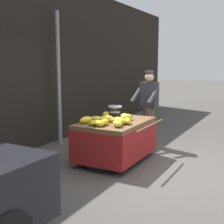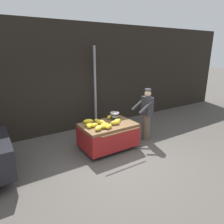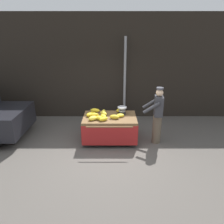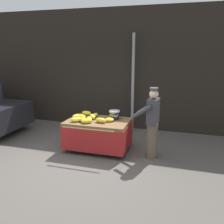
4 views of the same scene
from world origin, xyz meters
TOP-DOWN VIEW (x-y plane):
  - ground_plane at (0.00, 0.00)m, footprint 60.00×60.00m
  - back_wall at (0.00, 2.96)m, footprint 16.00×0.24m
  - street_pole at (0.62, 2.57)m, footprint 0.09×0.09m
  - banana_cart at (0.09, 0.83)m, footprint 1.61×1.26m
  - weighing_scale at (0.46, 1.04)m, footprint 0.28×0.28m
  - banana_bunch_0 at (-0.10, 0.92)m, footprint 0.27×0.28m
  - banana_bunch_1 at (-0.22, 0.59)m, footprint 0.28×0.27m
  - banana_bunch_2 at (0.41, 0.80)m, footprint 0.25×0.20m
  - banana_bunch_3 at (-0.39, 0.55)m, footprint 0.32×0.28m
  - banana_bunch_4 at (-0.09, 0.50)m, footprint 0.30×0.25m
  - banana_bunch_5 at (-0.52, 0.83)m, footprint 0.25×0.26m
  - banana_bunch_6 at (-0.38, 1.20)m, footprint 0.32×0.20m
  - banana_bunch_7 at (0.39, 1.20)m, footprint 0.26×0.22m
  - banana_bunch_8 at (-0.37, 0.82)m, footprint 0.28×0.17m
  - banana_bunch_9 at (0.23, 0.65)m, footprint 0.32×0.20m
  - banana_bunch_10 at (-0.10, 0.69)m, footprint 0.25×0.27m
  - banana_bunch_11 at (-0.10, 1.14)m, footprint 0.13×0.26m
  - banana_bunch_12 at (-0.45, 0.96)m, footprint 0.27×0.20m
  - vendor_person at (1.48, 0.70)m, footprint 0.61×0.56m

SIDE VIEW (x-z plane):
  - ground_plane at x=0.00m, z-range 0.00..0.00m
  - banana_cart at x=0.09m, z-range 0.18..0.97m
  - banana_bunch_11 at x=-0.10m, z-range 0.79..0.89m
  - banana_bunch_12 at x=-0.45m, z-range 0.79..0.89m
  - banana_bunch_2 at x=0.41m, z-range 0.79..0.89m
  - banana_bunch_7 at x=0.39m, z-range 0.79..0.90m
  - banana_bunch_5 at x=-0.52m, z-range 0.79..0.91m
  - banana_bunch_8 at x=-0.37m, z-range 0.79..0.91m
  - banana_bunch_4 at x=-0.09m, z-range 0.79..0.91m
  - banana_bunch_10 at x=-0.10m, z-range 0.79..0.91m
  - banana_bunch_1 at x=-0.22m, z-range 0.79..0.91m
  - banana_bunch_9 at x=0.23m, z-range 0.79..0.92m
  - banana_bunch_3 at x=-0.39m, z-range 0.79..0.92m
  - banana_bunch_6 at x=-0.38m, z-range 0.79..0.92m
  - banana_bunch_0 at x=-0.10m, z-range 0.79..0.92m
  - vendor_person at x=1.48m, z-range 0.01..1.73m
  - weighing_scale at x=0.46m, z-range 0.79..1.03m
  - street_pole at x=0.62m, z-range 0.00..3.03m
  - back_wall at x=0.00m, z-range 0.00..3.82m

